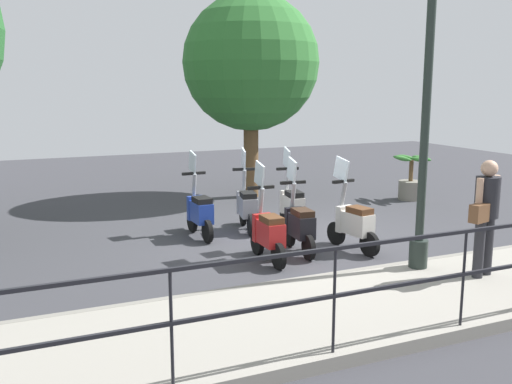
# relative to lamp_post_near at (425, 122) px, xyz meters

# --- Properties ---
(ground_plane) EXTENTS (28.00, 28.00, 0.00)m
(ground_plane) POSITION_rel_lamp_post_near_xyz_m (2.40, 0.89, -2.21)
(ground_plane) COLOR #38383D
(promenade_walkway) EXTENTS (2.20, 20.00, 0.15)m
(promenade_walkway) POSITION_rel_lamp_post_near_xyz_m (-0.75, 0.89, -2.14)
(promenade_walkway) COLOR gray
(promenade_walkway) RESTS_ON ground_plane
(fence_railing) EXTENTS (0.04, 16.03, 1.07)m
(fence_railing) POSITION_rel_lamp_post_near_xyz_m (-1.80, 0.89, -1.31)
(fence_railing) COLOR black
(fence_railing) RESTS_ON promenade_walkway
(lamp_post_near) EXTENTS (0.26, 0.90, 4.62)m
(lamp_post_near) POSITION_rel_lamp_post_near_xyz_m (0.00, 0.00, 0.00)
(lamp_post_near) COLOR #232D28
(lamp_post_near) RESTS_ON promenade_walkway
(pedestrian_with_bag) EXTENTS (0.41, 0.63, 1.59)m
(pedestrian_with_bag) POSITION_rel_lamp_post_near_xyz_m (-0.66, -0.54, -1.13)
(pedestrian_with_bag) COLOR #28282D
(pedestrian_with_bag) RESTS_ON promenade_walkway
(tree_distant) EXTENTS (3.23, 3.23, 4.86)m
(tree_distant) POSITION_rel_lamp_post_near_xyz_m (6.49, -0.17, 1.01)
(tree_distant) COLOR brown
(tree_distant) RESTS_ON ground_plane
(potted_palm) EXTENTS (1.06, 0.66, 1.05)m
(potted_palm) POSITION_rel_lamp_post_near_xyz_m (4.62, -3.54, -1.77)
(potted_palm) COLOR slate
(potted_palm) RESTS_ON ground_plane
(scooter_near_0) EXTENTS (1.23, 0.46, 1.54)m
(scooter_near_0) POSITION_rel_lamp_post_near_xyz_m (1.52, 0.11, -1.73)
(scooter_near_0) COLOR black
(scooter_near_0) RESTS_ON ground_plane
(scooter_near_1) EXTENTS (1.23, 0.44, 1.54)m
(scooter_near_1) POSITION_rel_lamp_post_near_xyz_m (1.74, 1.00, -1.73)
(scooter_near_1) COLOR black
(scooter_near_1) RESTS_ON ground_plane
(scooter_near_2) EXTENTS (1.23, 0.44, 1.54)m
(scooter_near_2) POSITION_rel_lamp_post_near_xyz_m (1.52, 1.66, -1.73)
(scooter_near_2) COLOR black
(scooter_near_2) RESTS_ON ground_plane
(scooter_far_0) EXTENTS (1.23, 0.46, 1.54)m
(scooter_far_0) POSITION_rel_lamp_post_near_xyz_m (3.19, 0.39, -1.73)
(scooter_far_0) COLOR black
(scooter_far_0) RESTS_ON ground_plane
(scooter_far_1) EXTENTS (1.22, 0.50, 1.54)m
(scooter_far_1) POSITION_rel_lamp_post_near_xyz_m (3.46, 1.21, -1.73)
(scooter_far_1) COLOR black
(scooter_far_1) RESTS_ON ground_plane
(scooter_far_2) EXTENTS (1.23, 0.44, 1.54)m
(scooter_far_2) POSITION_rel_lamp_post_near_xyz_m (3.34, 2.18, -1.73)
(scooter_far_2) COLOR black
(scooter_far_2) RESTS_ON ground_plane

